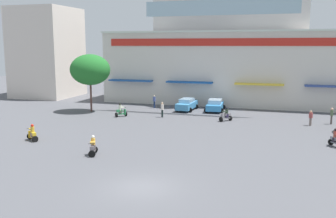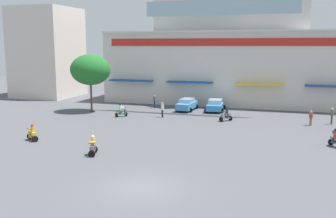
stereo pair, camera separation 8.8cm
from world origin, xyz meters
name	(u,v)px [view 1 (the left image)]	position (x,y,z in m)	size (l,w,h in m)	color
ground_plane	(194,137)	(0.00, 13.00, 0.00)	(128.00, 128.00, 0.00)	#515157
colonial_building	(232,38)	(0.00, 36.09, 9.14)	(34.60, 16.67, 21.62)	silver
flank_building_left	(47,53)	(-28.69, 33.30, 6.94)	(8.66, 9.17, 13.88)	beige
plaza_tree_0	(90,70)	(-15.17, 22.23, 5.16)	(4.99, 4.37, 7.05)	brown
parked_car_0	(187,104)	(-4.09, 26.54, 0.77)	(2.42, 4.53, 1.50)	#4493CA
parked_car_1	(215,105)	(-0.61, 27.08, 0.75)	(2.61, 4.61, 1.47)	#3489CE
scooter_rider_0	(336,139)	(11.77, 13.07, 0.61)	(1.12, 1.39, 1.50)	black
scooter_rider_1	(32,134)	(-12.93, 7.54, 0.60)	(1.50, 1.27, 1.48)	black
scooter_rider_2	(226,115)	(1.67, 21.05, 0.64)	(1.35, 1.40, 1.55)	black
scooter_rider_3	(93,147)	(-5.84, 5.14, 0.61)	(0.92, 1.42, 1.50)	black
scooter_rider_4	(121,111)	(-10.25, 20.11, 0.64)	(1.27, 1.34, 1.56)	black
pedestrian_0	(162,109)	(-5.60, 21.13, 0.99)	(0.37, 0.37, 1.73)	black
pedestrian_2	(332,115)	(12.39, 22.61, 1.01)	(0.42, 0.42, 1.72)	#4C413D
pedestrian_3	(311,117)	(10.27, 21.18, 0.89)	(0.49, 0.49, 1.57)	#74645D
pedestrian_4	(154,101)	(-8.60, 27.04, 0.97)	(0.48, 0.48, 1.69)	#17264C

